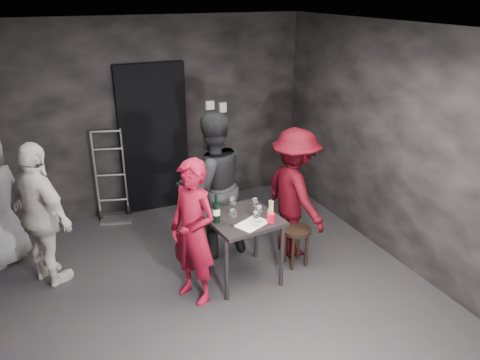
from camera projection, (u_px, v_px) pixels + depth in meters
name	position (u px, v px, depth m)	size (l,w,h in m)	color
floor	(218.00, 299.00, 4.90)	(4.50, 5.00, 0.02)	black
ceiling	(212.00, 30.00, 3.87)	(4.50, 5.00, 0.02)	silver
wall_back	(151.00, 117.00, 6.50)	(4.50, 0.04, 2.70)	black
wall_right	(404.00, 149.00, 5.22)	(0.04, 5.00, 2.70)	black
doorway	(154.00, 139.00, 6.56)	(0.95, 0.10, 2.10)	black
wallbox_upper	(210.00, 105.00, 6.73)	(0.12, 0.06, 0.12)	#B7B7B2
wallbox_lower	(223.00, 107.00, 6.83)	(0.10, 0.06, 0.14)	#B7B7B2
hand_truck	(114.00, 204.00, 6.52)	(0.43, 0.36, 1.29)	#B2B2B7
tasting_table	(243.00, 225.00, 5.03)	(0.72, 0.72, 0.75)	black
stool	(296.00, 236.00, 5.38)	(0.34, 0.34, 0.47)	#332117
server_red	(193.00, 231.00, 4.64)	(0.57, 0.37, 1.56)	maroon
woman_black	(212.00, 174.00, 5.41)	(1.00, 0.55, 2.05)	black
man_maroon	(295.00, 190.00, 5.48)	(1.06, 0.49, 1.64)	#39030A
bystander_cream	(41.00, 211.00, 4.88)	(1.01, 0.48, 1.72)	silver
tasting_mat	(252.00, 224.00, 4.85)	(0.33, 0.22, 0.00)	white
wine_glass_a	(233.00, 217.00, 4.78)	(0.08, 0.08, 0.20)	white
wine_glass_b	(217.00, 210.00, 4.94)	(0.07, 0.07, 0.19)	white
wine_glass_c	(233.00, 204.00, 5.05)	(0.08, 0.08, 0.20)	white
wine_glass_d	(256.00, 218.00, 4.78)	(0.07, 0.07, 0.18)	white
wine_glass_e	(259.00, 213.00, 4.85)	(0.08, 0.08, 0.21)	white
wine_glass_f	(255.00, 206.00, 5.02)	(0.08, 0.08, 0.20)	white
wine_bottle	(216.00, 212.00, 4.85)	(0.08, 0.08, 0.31)	black
breadstick_cup	(271.00, 212.00, 4.85)	(0.09, 0.09, 0.27)	red
reserved_card	(270.00, 211.00, 5.03)	(0.07, 0.12, 0.09)	white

